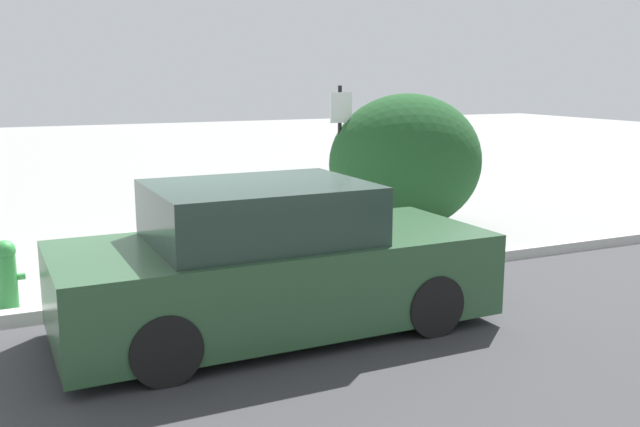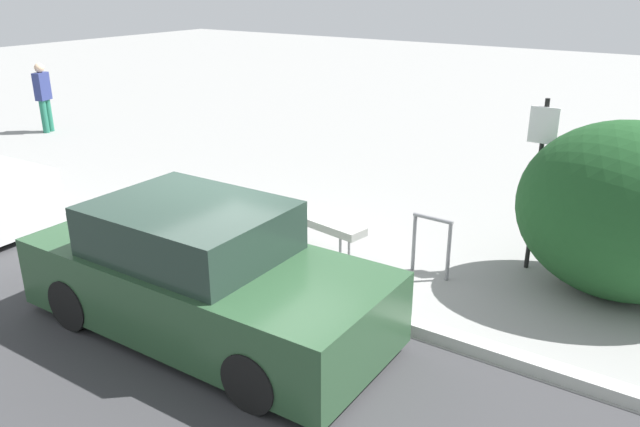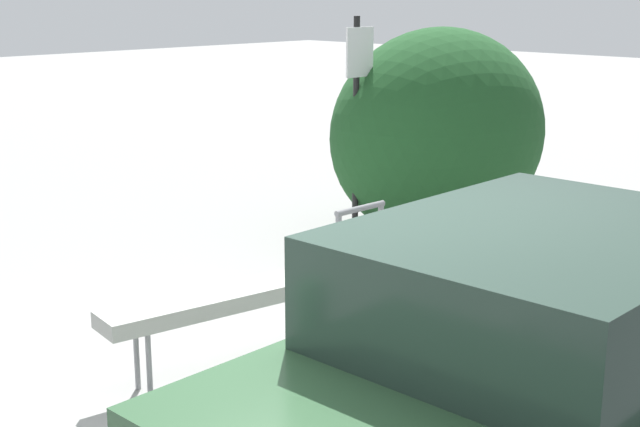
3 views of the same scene
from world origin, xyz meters
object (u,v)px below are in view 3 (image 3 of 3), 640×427
object	(u,v)px
bench	(224,301)
bike_rack	(360,243)
sign_post	(357,114)
parked_car_near	(554,375)

from	to	relation	value
bench	bike_rack	size ratio (longest dim) A/B	2.15
bike_rack	sign_post	world-z (taller)	sign_post
bike_rack	parked_car_near	distance (m)	3.05
bike_rack	sign_post	bearing A→B (deg)	43.42
sign_post	parked_car_near	xyz separation A→B (m)	(-2.50, -3.59, -0.72)
parked_car_near	bench	bearing A→B (deg)	93.48
bench	parked_car_near	distance (m)	2.38
bench	parked_car_near	world-z (taller)	parked_car_near
bike_rack	parked_car_near	size ratio (longest dim) A/B	0.20
parked_car_near	bike_rack	bearing A→B (deg)	59.53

